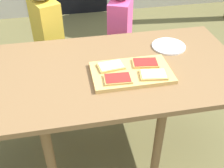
# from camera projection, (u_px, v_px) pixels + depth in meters

# --- Properties ---
(ground_plane) EXTENTS (16.00, 16.00, 0.00)m
(ground_plane) POSITION_uv_depth(u_px,v_px,m) (99.00, 154.00, 1.86)
(ground_plane) COLOR brown
(dining_table) EXTENTS (1.57, 0.74, 0.69)m
(dining_table) POSITION_uv_depth(u_px,v_px,m) (96.00, 80.00, 1.48)
(dining_table) COLOR brown
(dining_table) RESTS_ON ground
(cutting_board) EXTENTS (0.40, 0.25, 0.02)m
(cutting_board) POSITION_uv_depth(u_px,v_px,m) (131.00, 73.00, 1.40)
(cutting_board) COLOR tan
(cutting_board) RESTS_ON dining_table
(pizza_slice_near_right) EXTENTS (0.14, 0.10, 0.01)m
(pizza_slice_near_right) POSITION_uv_depth(u_px,v_px,m) (153.00, 75.00, 1.36)
(pizza_slice_near_right) COLOR #DBAD5A
(pizza_slice_near_right) RESTS_ON cutting_board
(pizza_slice_far_right) EXTENTS (0.14, 0.10, 0.01)m
(pizza_slice_far_right) POSITION_uv_depth(u_px,v_px,m) (145.00, 63.00, 1.44)
(pizza_slice_far_right) COLOR #DBAD5A
(pizza_slice_far_right) RESTS_ON cutting_board
(pizza_slice_far_left) EXTENTS (0.14, 0.10, 0.01)m
(pizza_slice_far_left) POSITION_uv_depth(u_px,v_px,m) (111.00, 66.00, 1.42)
(pizza_slice_far_left) COLOR #DBAD5A
(pizza_slice_far_left) RESTS_ON cutting_board
(pizza_slice_near_left) EXTENTS (0.14, 0.09, 0.01)m
(pizza_slice_near_left) POSITION_uv_depth(u_px,v_px,m) (118.00, 79.00, 1.33)
(pizza_slice_near_left) COLOR #DBAD5A
(pizza_slice_near_left) RESTS_ON cutting_board
(plate_white_right) EXTENTS (0.20, 0.20, 0.01)m
(plate_white_right) POSITION_uv_depth(u_px,v_px,m) (169.00, 46.00, 1.63)
(plate_white_right) COLOR silver
(plate_white_right) RESTS_ON dining_table
(child_left) EXTENTS (0.22, 0.28, 1.05)m
(child_left) POSITION_uv_depth(u_px,v_px,m) (48.00, 35.00, 1.90)
(child_left) COLOR #2D4548
(child_left) RESTS_ON ground
(child_right) EXTENTS (0.22, 0.28, 0.96)m
(child_right) POSITION_uv_depth(u_px,v_px,m) (120.00, 36.00, 2.05)
(child_right) COLOR #2D344A
(child_right) RESTS_ON ground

